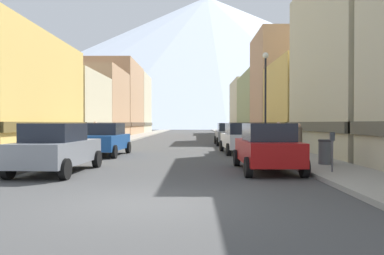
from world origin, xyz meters
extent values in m
plane|color=#404040|center=(0.00, 0.00, 0.00)|extent=(400.00, 400.00, 0.00)
cube|color=gray|center=(-6.25, 35.00, 0.07)|extent=(2.50, 100.00, 0.15)
cube|color=gray|center=(6.25, 35.00, 0.07)|extent=(2.50, 100.00, 0.15)
cube|color=#D8B259|center=(-10.69, 14.37, 3.57)|extent=(6.38, 12.30, 7.14)
cube|color=brown|center=(-10.69, 14.37, 1.60)|extent=(6.68, 12.30, 0.50)
cube|color=beige|center=(-12.00, 25.70, 3.15)|extent=(9.01, 9.48, 6.31)
cube|color=#595444|center=(-12.00, 25.70, 1.60)|extent=(9.31, 9.48, 0.50)
cube|color=tan|center=(-11.84, 35.78, 4.06)|extent=(8.68, 10.46, 8.12)
cube|color=brown|center=(-11.84, 35.78, 1.60)|extent=(8.98, 10.46, 0.50)
cube|color=tan|center=(-11.63, 47.83, 5.35)|extent=(8.26, 12.89, 10.70)
cube|color=brown|center=(-11.63, 47.83, 1.60)|extent=(8.56, 12.89, 0.50)
cube|color=beige|center=(-11.52, 59.95, 5.26)|extent=(8.03, 10.81, 10.52)
cube|color=#595444|center=(-11.52, 59.95, 1.60)|extent=(8.33, 10.81, 0.50)
cube|color=beige|center=(10.98, 12.21, 4.91)|extent=(6.97, 9.75, 9.81)
cube|color=#595444|center=(10.98, 12.21, 1.60)|extent=(7.27, 9.75, 0.50)
cube|color=#D8B259|center=(12.38, 22.28, 3.39)|extent=(9.76, 9.37, 6.78)
cube|color=brown|center=(12.38, 22.28, 1.60)|extent=(10.06, 9.37, 0.50)
cube|color=tan|center=(12.08, 31.38, 5.57)|extent=(9.17, 8.47, 11.13)
cube|color=brown|center=(12.08, 31.38, 1.60)|extent=(9.47, 8.47, 0.50)
cube|color=#8C9966|center=(11.82, 42.54, 4.18)|extent=(8.63, 13.73, 8.35)
cube|color=#3F442D|center=(11.82, 42.54, 1.60)|extent=(8.93, 13.73, 0.50)
cube|color=beige|center=(11.43, 55.71, 4.47)|extent=(7.86, 12.33, 8.94)
cube|color=#595444|center=(11.43, 55.71, 1.60)|extent=(8.16, 12.33, 0.50)
cube|color=slate|center=(-3.80, 5.12, 0.74)|extent=(2.03, 4.47, 0.80)
cube|color=#1E232D|center=(-3.81, 4.87, 1.46)|extent=(1.69, 2.27, 0.64)
cylinder|color=black|center=(-4.65, 6.81, 0.34)|extent=(0.25, 0.69, 0.68)
cylinder|color=black|center=(-2.81, 6.73, 0.34)|extent=(0.25, 0.69, 0.68)
cylinder|color=black|center=(-4.79, 3.51, 0.34)|extent=(0.25, 0.69, 0.68)
cylinder|color=black|center=(-2.95, 3.44, 0.34)|extent=(0.25, 0.69, 0.68)
cube|color=#19478C|center=(-3.80, 12.16, 0.74)|extent=(1.99, 4.46, 0.80)
cube|color=#1E232D|center=(-3.79, 12.41, 1.46)|extent=(1.67, 2.25, 0.64)
cylinder|color=black|center=(-2.94, 10.48, 0.34)|extent=(0.24, 0.69, 0.68)
cylinder|color=black|center=(-4.78, 10.54, 0.34)|extent=(0.24, 0.69, 0.68)
cylinder|color=black|center=(-2.82, 13.78, 0.34)|extent=(0.24, 0.69, 0.68)
cylinder|color=black|center=(-4.66, 13.84, 0.34)|extent=(0.24, 0.69, 0.68)
cube|color=#9E1111|center=(3.80, 5.65, 0.74)|extent=(1.86, 4.41, 0.80)
cube|color=#1E232D|center=(3.80, 5.40, 1.46)|extent=(1.61, 2.21, 0.64)
cylinder|color=black|center=(2.87, 7.29, 0.34)|extent=(0.22, 0.68, 0.68)
cylinder|color=black|center=(4.71, 7.30, 0.34)|extent=(0.22, 0.68, 0.68)
cylinder|color=black|center=(2.89, 3.99, 0.34)|extent=(0.22, 0.68, 0.68)
cylinder|color=black|center=(4.73, 4.00, 0.34)|extent=(0.22, 0.68, 0.68)
cube|color=silver|center=(3.80, 13.78, 0.74)|extent=(2.05, 4.48, 0.80)
cube|color=#1E232D|center=(3.81, 13.53, 1.46)|extent=(1.70, 2.27, 0.64)
cylinder|color=black|center=(2.80, 15.38, 0.34)|extent=(0.25, 0.69, 0.68)
cylinder|color=black|center=(4.64, 15.47, 0.34)|extent=(0.25, 0.69, 0.68)
cylinder|color=black|center=(2.96, 12.09, 0.34)|extent=(0.25, 0.69, 0.68)
cylinder|color=black|center=(4.80, 12.18, 0.34)|extent=(0.25, 0.69, 0.68)
cube|color=slate|center=(3.80, 22.17, 0.74)|extent=(1.85, 4.40, 0.80)
cube|color=#1E232D|center=(3.80, 21.92, 1.46)|extent=(1.60, 2.20, 0.64)
cylinder|color=black|center=(2.88, 23.82, 0.34)|extent=(0.22, 0.68, 0.68)
cylinder|color=black|center=(4.72, 23.81, 0.34)|extent=(0.22, 0.68, 0.68)
cylinder|color=black|center=(2.88, 20.52, 0.34)|extent=(0.22, 0.68, 0.68)
cylinder|color=black|center=(4.72, 20.51, 0.34)|extent=(0.22, 0.68, 0.68)
cylinder|color=#595960|center=(5.75, 4.32, 0.68)|extent=(0.06, 0.06, 1.05)
cube|color=#33383F|center=(5.75, 4.32, 1.34)|extent=(0.14, 0.10, 0.28)
cylinder|color=#4C5156|center=(6.35, 6.67, 0.60)|extent=(0.56, 0.56, 0.90)
cylinder|color=#2D2D33|center=(6.35, 6.67, 1.09)|extent=(0.59, 0.59, 0.08)
cylinder|color=#4C4C51|center=(7.00, 16.37, 0.35)|extent=(0.56, 0.56, 0.40)
sphere|color=#365B22|center=(7.00, 16.37, 0.77)|extent=(0.55, 0.55, 0.55)
cylinder|color=navy|center=(-6.25, 19.28, 0.90)|extent=(0.36, 0.36, 1.50)
sphere|color=tan|center=(-6.25, 19.28, 1.77)|extent=(0.24, 0.24, 0.24)
cylinder|color=brown|center=(6.25, 10.25, 0.85)|extent=(0.36, 0.36, 1.41)
sphere|color=tan|center=(6.25, 10.25, 1.67)|extent=(0.22, 0.22, 0.22)
cylinder|color=brown|center=(6.25, 14.67, 0.89)|extent=(0.36, 0.36, 1.48)
sphere|color=tan|center=(6.25, 14.67, 1.74)|extent=(0.23, 0.23, 0.23)
cylinder|color=black|center=(5.35, 14.21, 2.90)|extent=(0.12, 0.12, 5.50)
sphere|color=white|center=(5.35, 14.21, 5.83)|extent=(0.36, 0.36, 0.36)
cone|color=silver|center=(9.52, 260.00, 45.89)|extent=(342.42, 342.42, 91.79)
camera|label=1|loc=(1.16, -8.28, 1.80)|focal=35.07mm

